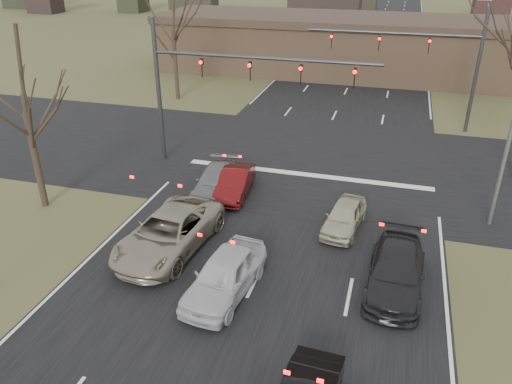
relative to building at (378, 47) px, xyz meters
The scene contains 15 objects.
ground 38.15m from the building, 93.01° to the right, with size 360.00×360.00×0.00m, color #444625.
road_main 22.25m from the building, 95.19° to the left, with size 14.00×300.00×0.02m, color black.
road_cross 23.24m from the building, 94.97° to the right, with size 200.00×14.00×0.02m, color black.
building is the anchor object (origin of this frame).
mast_arm_near 26.14m from the building, 106.13° to the right, with size 12.12×0.24×8.00m.
mast_arm_far 15.75m from the building, 74.42° to the right, with size 11.12×0.24×8.00m.
streetlight_right_far 13.53m from the building, 56.35° to the right, with size 2.34×0.25×10.00m.
tree_left_near 34.95m from the building, 112.87° to the right, with size 5.10×5.10×8.50m.
tree_left_far 20.39m from the building, 139.09° to the right, with size 5.70×5.70×9.50m.
car_silver_suv 34.49m from the building, 100.03° to the right, with size 2.69×5.84×1.62m, color gray.
car_white_sedan 36.15m from the building, 94.54° to the right, with size 1.82×4.52×1.54m, color silver.
car_charcoal_sedan 34.15m from the building, 84.91° to the right, with size 1.98×4.86×1.41m, color black.
car_grey_ahead 29.11m from the building, 101.93° to the right, with size 1.80×4.44×1.29m, color slate.
car_red_ahead 28.87m from the building, 100.00° to the right, with size 1.37×3.93×1.30m, color #4E0B0C.
car_silver_ahead 30.31m from the building, 88.67° to the right, with size 1.46×3.64×1.24m, color #BDB899.
Camera 1 is at (4.27, -11.72, 11.38)m, focal length 35.00 mm.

